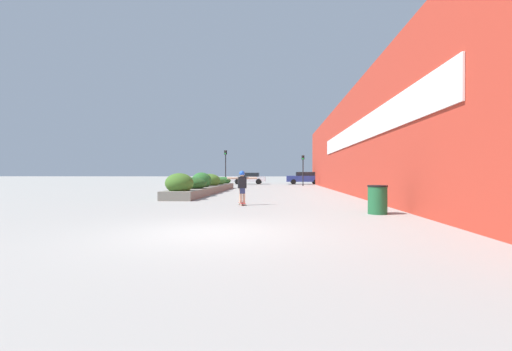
# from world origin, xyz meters

# --- Properties ---
(ground_plane) EXTENTS (300.00, 300.00, 0.00)m
(ground_plane) POSITION_xyz_m (0.00, 0.00, 0.00)
(ground_plane) COLOR gray
(building_wall_right) EXTENTS (0.67, 41.96, 6.45)m
(building_wall_right) POSITION_xyz_m (6.18, 16.71, 3.23)
(building_wall_right) COLOR #B23323
(building_wall_right) RESTS_ON ground_plane
(planter_box) EXTENTS (1.69, 15.31, 1.40)m
(planter_box) POSITION_xyz_m (-3.52, 15.92, 0.50)
(planter_box) COLOR slate
(planter_box) RESTS_ON ground_plane
(skateboard) EXTENTS (0.39, 0.72, 0.10)m
(skateboard) POSITION_xyz_m (-0.01, 6.65, 0.07)
(skateboard) COLOR maroon
(skateboard) RESTS_ON ground_plane
(skateboarder) EXTENTS (1.23, 0.43, 1.35)m
(skateboarder) POSITION_xyz_m (-0.01, 6.65, 0.91)
(skateboarder) COLOR tan
(skateboarder) RESTS_ON skateboard
(trash_bin) EXTENTS (0.65, 0.65, 0.95)m
(trash_bin) POSITION_xyz_m (4.77, 3.86, 0.48)
(trash_bin) COLOR #1E5B33
(trash_bin) RESTS_ON ground_plane
(car_leftmost) EXTENTS (4.39, 2.06, 1.52)m
(car_leftmost) POSITION_xyz_m (4.67, 35.20, 0.81)
(car_leftmost) COLOR navy
(car_leftmost) RESTS_ON ground_plane
(car_center_left) EXTENTS (4.21, 1.85, 1.61)m
(car_center_left) POSITION_xyz_m (11.75, 34.23, 0.85)
(car_center_left) COLOR #BCBCC1
(car_center_left) RESTS_ON ground_plane
(car_center_right) EXTENTS (4.18, 1.87, 1.43)m
(car_center_right) POSITION_xyz_m (-2.26, 35.16, 0.77)
(car_center_right) COLOR silver
(car_center_right) RESTS_ON ground_plane
(traffic_light_left) EXTENTS (0.28, 0.30, 3.83)m
(traffic_light_left) POSITION_xyz_m (-4.23, 28.82, 2.58)
(traffic_light_left) COLOR black
(traffic_light_left) RESTS_ON ground_plane
(traffic_light_right) EXTENTS (0.28, 0.30, 3.29)m
(traffic_light_right) POSITION_xyz_m (4.08, 29.35, 2.26)
(traffic_light_right) COLOR black
(traffic_light_right) RESTS_ON ground_plane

